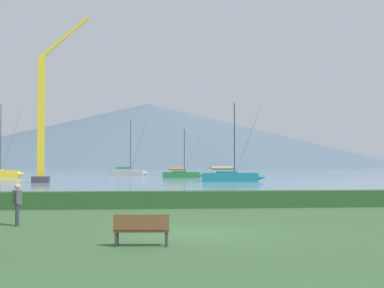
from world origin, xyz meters
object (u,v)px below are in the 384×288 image
sailboat_slip_0 (231,176)px  person_standing_walker (17,201)px  sailboat_slip_4 (128,172)px  sailboat_slip_3 (182,174)px  dock_crane (43,125)px  park_bench_under_tree (141,228)px

sailboat_slip_0 → person_standing_walker: (-17.03, -50.95, 0.26)m
sailboat_slip_0 → person_standing_walker: sailboat_slip_0 is taller
sailboat_slip_0 → person_standing_walker: size_ratio=6.34×
sailboat_slip_0 → sailboat_slip_4: sailboat_slip_4 is taller
sailboat_slip_3 → dock_crane: dock_crane is taller
sailboat_slip_0 → sailboat_slip_3: (-5.04, 18.89, -0.13)m
park_bench_under_tree → sailboat_slip_3: bearing=89.5°
sailboat_slip_4 → dock_crane: size_ratio=0.52×
sailboat_slip_3 → dock_crane: 29.28m
park_bench_under_tree → dock_crane: bearing=107.4°
sailboat_slip_4 → dock_crane: dock_crane is taller
sailboat_slip_3 → park_bench_under_tree: bearing=-89.5°
sailboat_slip_0 → dock_crane: dock_crane is taller
dock_crane → park_bench_under_tree: bearing=-77.6°
sailboat_slip_4 → park_bench_under_tree: 92.12m
park_bench_under_tree → dock_crane: dock_crane is taller
sailboat_slip_0 → sailboat_slip_4: size_ratio=0.95×
person_standing_walker → dock_crane: size_ratio=0.08×
person_standing_walker → sailboat_slip_3: bearing=72.7°
sailboat_slip_0 → sailboat_slip_4: bearing=118.7°
sailboat_slip_0 → person_standing_walker: bearing=-101.6°
sailboat_slip_3 → person_standing_walker: bearing=-93.9°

